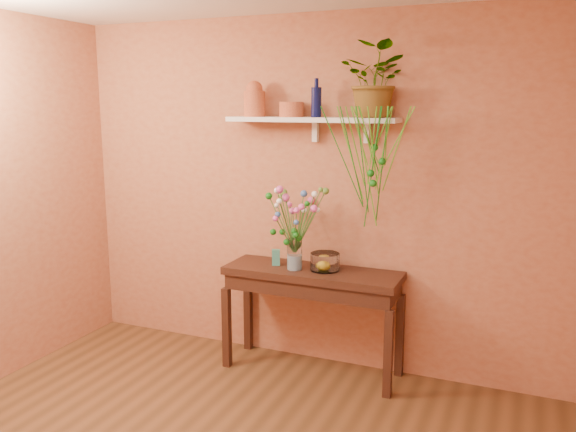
# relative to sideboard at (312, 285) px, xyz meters

# --- Properties ---
(room) EXTENTS (4.04, 4.04, 2.70)m
(room) POSITION_rel_sideboard_xyz_m (-0.11, -1.77, 0.66)
(room) COLOR brown
(room) RESTS_ON ground
(sideboard) EXTENTS (1.33, 0.43, 0.81)m
(sideboard) POSITION_rel_sideboard_xyz_m (0.00, 0.00, 0.00)
(sideboard) COLOR #3B1E15
(sideboard) RESTS_ON ground
(wall_shelf) EXTENTS (1.30, 0.24, 0.19)m
(wall_shelf) POSITION_rel_sideboard_xyz_m (-0.05, 0.11, 1.22)
(wall_shelf) COLOR white
(wall_shelf) RESTS_ON room
(terracotta_jug) EXTENTS (0.19, 0.19, 0.27)m
(terracotta_jug) POSITION_rel_sideboard_xyz_m (-0.51, 0.09, 1.37)
(terracotta_jug) COLOR #BD6738
(terracotta_jug) RESTS_ON wall_shelf
(terracotta_pot) EXTENTS (0.19, 0.19, 0.11)m
(terracotta_pot) POSITION_rel_sideboard_xyz_m (-0.22, 0.11, 1.30)
(terracotta_pot) COLOR #BD6738
(terracotta_pot) RESTS_ON wall_shelf
(blue_bottle) EXTENTS (0.09, 0.09, 0.28)m
(blue_bottle) POSITION_rel_sideboard_xyz_m (-0.01, 0.08, 1.36)
(blue_bottle) COLOR #0A0F3A
(blue_bottle) RESTS_ON wall_shelf
(spider_plant) EXTENTS (0.56, 0.51, 0.52)m
(spider_plant) POSITION_rel_sideboard_xyz_m (0.43, 0.11, 1.50)
(spider_plant) COLOR #156315
(spider_plant) RESTS_ON wall_shelf
(plant_fronds) EXTENTS (0.68, 0.28, 0.85)m
(plant_fronds) POSITION_rel_sideboard_xyz_m (0.45, -0.05, 0.98)
(plant_fronds) COLOR #156315
(plant_fronds) RESTS_ON wall_shelf
(glass_vase) EXTENTS (0.11, 0.11, 0.23)m
(glass_vase) POSITION_rel_sideboard_xyz_m (-0.13, -0.05, 0.22)
(glass_vase) COLOR white
(glass_vase) RESTS_ON sideboard
(bouquet) EXTENTS (0.46, 0.57, 0.51)m
(bouquet) POSITION_rel_sideboard_xyz_m (-0.13, -0.05, 0.57)
(bouquet) COLOR #386B28
(bouquet) RESTS_ON glass_vase
(glass_bowl) EXTENTS (0.22, 0.22, 0.13)m
(glass_bowl) POSITION_rel_sideboard_xyz_m (0.09, 0.02, 0.18)
(glass_bowl) COLOR white
(glass_bowl) RESTS_ON sideboard
(lemon) EXTENTS (0.08, 0.08, 0.08)m
(lemon) POSITION_rel_sideboard_xyz_m (0.09, 0.01, 0.16)
(lemon) COLOR yellow
(lemon) RESTS_ON glass_bowl
(carton) EXTENTS (0.07, 0.07, 0.12)m
(carton) POSITION_rel_sideboard_xyz_m (-0.30, 0.01, 0.18)
(carton) COLOR teal
(carton) RESTS_ON sideboard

